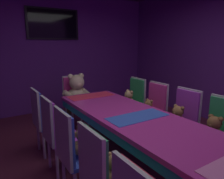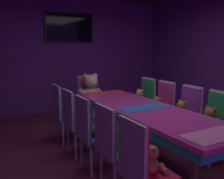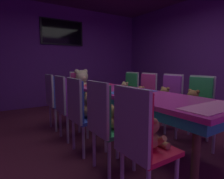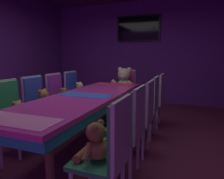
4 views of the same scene
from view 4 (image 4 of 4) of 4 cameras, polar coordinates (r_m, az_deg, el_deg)
The scene contains 24 objects.
ground_plane at distance 3.16m, azimuth -7.23°, elevation -14.88°, with size 7.90×7.90×0.00m, color #591E33.
wall_back at distance 5.90m, azimuth 7.46°, elevation 10.26°, with size 5.20×0.12×2.80m, color #59267F.
banquet_table at distance 2.96m, azimuth -7.48°, elevation -3.20°, with size 0.90×2.93×0.75m.
chair_left_1 at distance 3.05m, azimuth -26.73°, elevation -4.87°, with size 0.42×0.41×0.98m.
teddy_left_1 at distance 2.96m, azimuth -24.82°, elevation -5.68°, with size 0.21×0.28×0.26m.
chair_left_2 at distance 3.45m, azimuth -20.41°, elevation -2.92°, with size 0.42×0.41×0.98m.
teddy_left_2 at distance 3.36m, azimuth -18.52°, elevation -3.10°, with size 0.27×0.35×0.33m.
chair_left_3 at distance 3.87m, azimuth -15.08°, elevation -1.38°, with size 0.42×0.41×0.98m.
teddy_left_3 at distance 3.79m, azimuth -13.31°, elevation -1.83°, with size 0.23×0.29×0.27m.
chair_left_4 at distance 4.34m, azimuth -10.68°, elevation -0.09°, with size 0.42×0.41×0.98m.
teddy_left_4 at distance 4.27m, azimuth -9.02°, elevation -0.28°, with size 0.25×0.33×0.31m.
chair_right_0 at distance 1.65m, azimuth 0.06°, elevation -15.57°, with size 0.42×0.41×0.98m.
teddy_right_0 at distance 1.70m, azimuth -4.70°, elevation -14.81°, with size 0.26×0.34×0.32m.
chair_right_1 at distance 2.17m, azimuth 5.53°, elevation -9.43°, with size 0.42×0.41×0.98m.
teddy_right_1 at distance 2.21m, azimuth 1.81°, elevation -8.97°, with size 0.27×0.35×0.33m.
chair_right_2 at distance 2.68m, azimuth 8.89°, elevation -5.86°, with size 0.42×0.41×0.98m.
teddy_right_2 at distance 2.71m, azimuth 5.86°, elevation -5.69°, with size 0.26×0.33×0.31m.
chair_right_3 at distance 3.24m, azimuth 10.80°, elevation -3.26°, with size 0.42×0.41×0.98m.
teddy_right_3 at distance 3.27m, azimuth 8.32°, elevation -3.48°, with size 0.22×0.28×0.27m.
chair_right_4 at distance 3.78m, azimuth 12.54°, elevation -1.54°, with size 0.42×0.41×0.98m.
teddy_right_4 at distance 3.80m, azimuth 10.36°, elevation -1.44°, with size 0.26×0.34×0.32m.
throne_chair at distance 4.80m, azimuth 3.94°, elevation 0.94°, with size 0.41×0.42×0.98m.
king_teddy_bear at distance 4.63m, azimuth 3.36°, elevation 2.04°, with size 0.62×0.48×0.59m.
wall_tv at distance 5.86m, azimuth 7.37°, elevation 16.65°, with size 1.20×0.06×0.70m.
Camera 4 is at (1.38, -2.54, 1.29)m, focal length 32.54 mm.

